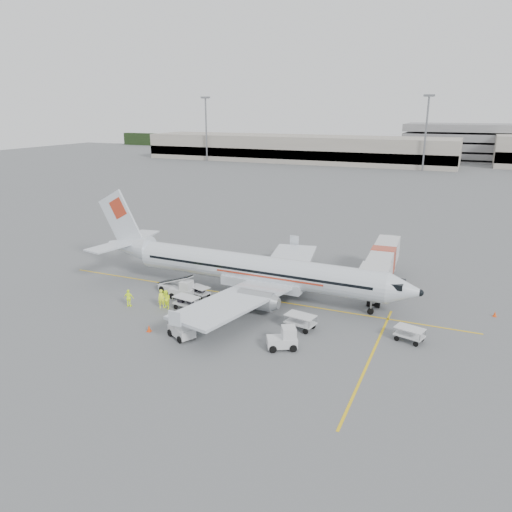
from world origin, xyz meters
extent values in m
plane|color=#56595B|center=(0.00, 0.00, 0.00)|extent=(360.00, 360.00, 0.00)
cube|color=yellow|center=(0.00, 0.00, 0.01)|extent=(44.00, 0.20, 0.01)
cube|color=yellow|center=(14.00, -8.00, 0.01)|extent=(0.20, 20.00, 0.01)
cone|color=#EB430C|center=(22.95, 4.55, 0.27)|extent=(0.33, 0.33, 0.53)
cone|color=#EB430C|center=(0.58, 13.16, 0.28)|extent=(0.34, 0.34, 0.56)
cone|color=#EB430C|center=(-4.43, -10.89, 0.30)|extent=(0.37, 0.37, 0.61)
imported|color=#E3FF22|center=(-6.40, -5.97, 0.93)|extent=(0.81, 0.77, 1.86)
imported|color=#E3FF22|center=(-5.85, -6.04, 0.94)|extent=(1.09, 0.97, 1.88)
imported|color=#E3FF22|center=(-1.17, -4.52, 0.86)|extent=(0.88, 1.23, 1.73)
imported|color=#E3FF22|center=(-9.52, -6.94, 0.86)|extent=(1.07, 0.59, 1.73)
camera|label=1|loc=(19.73, -43.24, 18.49)|focal=35.00mm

